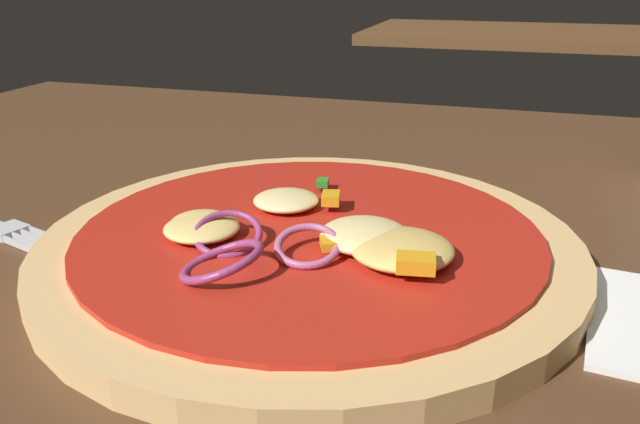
# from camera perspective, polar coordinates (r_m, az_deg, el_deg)

# --- Properties ---
(dining_table) EXTENTS (1.13, 0.89, 0.03)m
(dining_table) POSITION_cam_1_polar(r_m,az_deg,el_deg) (0.34, 3.92, -7.70)
(dining_table) COLOR #4C301C
(dining_table) RESTS_ON ground
(pizza) EXTENTS (0.30, 0.30, 0.03)m
(pizza) POSITION_cam_1_polar(r_m,az_deg,el_deg) (0.35, -0.97, -2.84)
(pizza) COLOR tan
(pizza) RESTS_ON dining_table
(background_table) EXTENTS (0.84, 0.47, 0.03)m
(background_table) POSITION_cam_1_polar(r_m,az_deg,el_deg) (1.72, 19.21, 14.91)
(background_table) COLOR brown
(background_table) RESTS_ON ground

